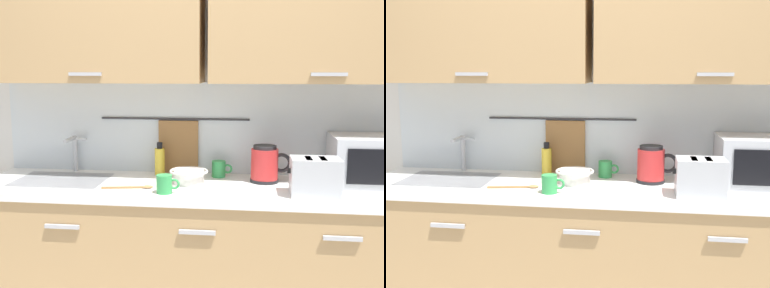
% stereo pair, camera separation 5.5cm
% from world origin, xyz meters
% --- Properties ---
extents(counter_unit, '(2.53, 0.64, 0.90)m').
position_xyz_m(counter_unit, '(-0.01, 0.30, 0.46)').
color(counter_unit, tan).
rests_on(counter_unit, ground).
extents(back_wall_assembly, '(3.70, 0.41, 2.50)m').
position_xyz_m(back_wall_assembly, '(-0.00, 0.53, 1.52)').
color(back_wall_assembly, silver).
rests_on(back_wall_assembly, ground).
extents(sink_faucet, '(0.09, 0.17, 0.22)m').
position_xyz_m(sink_faucet, '(-0.82, 0.53, 1.04)').
color(sink_faucet, '#B2B5BA').
rests_on(sink_faucet, counter_unit).
extents(microwave, '(0.46, 0.35, 0.27)m').
position_xyz_m(microwave, '(0.92, 0.41, 1.04)').
color(microwave, silver).
rests_on(microwave, counter_unit).
extents(electric_kettle, '(0.23, 0.16, 0.21)m').
position_xyz_m(electric_kettle, '(0.34, 0.40, 1.00)').
color(electric_kettle, black).
rests_on(electric_kettle, counter_unit).
extents(dish_soap_bottle, '(0.06, 0.06, 0.20)m').
position_xyz_m(dish_soap_bottle, '(-0.28, 0.51, 0.99)').
color(dish_soap_bottle, yellow).
rests_on(dish_soap_bottle, counter_unit).
extents(mug_near_sink, '(0.12, 0.08, 0.09)m').
position_xyz_m(mug_near_sink, '(-0.18, 0.10, 0.95)').
color(mug_near_sink, green).
rests_on(mug_near_sink, counter_unit).
extents(mixing_bowl, '(0.21, 0.21, 0.08)m').
position_xyz_m(mixing_bowl, '(-0.08, 0.32, 0.94)').
color(mixing_bowl, silver).
rests_on(mixing_bowl, counter_unit).
extents(toaster, '(0.26, 0.17, 0.19)m').
position_xyz_m(toaster, '(0.57, 0.15, 1.00)').
color(toaster, '#B7BABF').
rests_on(toaster, counter_unit).
extents(mug_by_kettle, '(0.12, 0.08, 0.09)m').
position_xyz_m(mug_by_kettle, '(0.07, 0.50, 0.95)').
color(mug_by_kettle, green).
rests_on(mug_by_kettle, counter_unit).
extents(wooden_spoon, '(0.28, 0.08, 0.01)m').
position_xyz_m(wooden_spoon, '(-0.36, 0.18, 0.91)').
color(wooden_spoon, '#9E7042').
rests_on(wooden_spoon, counter_unit).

